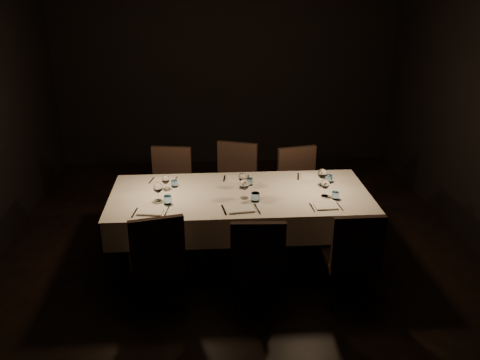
{
  "coord_description": "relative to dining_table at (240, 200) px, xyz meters",
  "views": [
    {
      "loc": [
        -0.31,
        -4.52,
        2.74
      ],
      "look_at": [
        0.0,
        0.0,
        0.9
      ],
      "focal_mm": 38.0,
      "sensor_mm": 36.0,
      "label": 1
    }
  ],
  "objects": [
    {
      "name": "chair_near_left",
      "position": [
        -0.76,
        -0.74,
        -0.17
      ],
      "size": [
        0.53,
        0.53,
        0.94
      ],
      "rotation": [
        0.0,
        0.0,
        3.36
      ],
      "color": "black",
      "rests_on": "ground"
    },
    {
      "name": "place_setting_far_left",
      "position": [
        -0.72,
        0.22,
        0.14
      ],
      "size": [
        0.3,
        0.39,
        0.16
      ],
      "rotation": [
        0.0,
        0.0,
        -0.19
      ],
      "color": "white",
      "rests_on": "dining_table"
    },
    {
      "name": "place_setting_far_center",
      "position": [
        0.04,
        0.22,
        0.14
      ],
      "size": [
        0.3,
        0.39,
        0.16
      ],
      "rotation": [
        0.0,
        0.0,
        -0.1
      ],
      "color": "white",
      "rests_on": "dining_table"
    },
    {
      "name": "place_setting_far_right",
      "position": [
        0.84,
        0.22,
        0.15
      ],
      "size": [
        0.35,
        0.41,
        0.18
      ],
      "rotation": [
        0.0,
        0.0,
        -0.18
      ],
      "color": "white",
      "rests_on": "dining_table"
    },
    {
      "name": "chair_near_right",
      "position": [
        0.92,
        -0.79,
        -0.18
      ],
      "size": [
        0.44,
        0.44,
        0.92
      ],
      "rotation": [
        0.0,
        0.0,
        3.15
      ],
      "color": "black",
      "rests_on": "ground"
    },
    {
      "name": "chair_far_right",
      "position": [
        0.73,
        0.73,
        -0.17
      ],
      "size": [
        0.53,
        0.53,
        0.94
      ],
      "rotation": [
        0.0,
        0.0,
        0.21
      ],
      "color": "black",
      "rests_on": "ground"
    },
    {
      "name": "place_setting_near_right",
      "position": [
        0.81,
        -0.22,
        0.14
      ],
      "size": [
        0.3,
        0.39,
        0.17
      ],
      "rotation": [
        0.0,
        0.0,
        0.06
      ],
      "color": "white",
      "rests_on": "dining_table"
    },
    {
      "name": "dining_table",
      "position": [
        0.0,
        0.0,
        0.0
      ],
      "size": [
        2.52,
        1.12,
        0.76
      ],
      "color": "black",
      "rests_on": "ground"
    },
    {
      "name": "chair_far_center",
      "position": [
        -0.0,
        0.86,
        -0.16
      ],
      "size": [
        0.59,
        0.59,
        0.97
      ],
      "rotation": [
        0.0,
        0.0,
        -0.33
      ],
      "color": "black",
      "rests_on": "ground"
    },
    {
      "name": "place_setting_near_left",
      "position": [
        -0.77,
        -0.22,
        0.15
      ],
      "size": [
        0.34,
        0.41,
        0.18
      ],
      "rotation": [
        0.0,
        0.0,
        -0.14
      ],
      "color": "white",
      "rests_on": "dining_table"
    },
    {
      "name": "room",
      "position": [
        0.0,
        0.0,
        0.81
      ],
      "size": [
        5.01,
        6.01,
        3.01
      ],
      "color": "black",
      "rests_on": "ground"
    },
    {
      "name": "place_setting_near_center",
      "position": [
        0.04,
        -0.22,
        0.15
      ],
      "size": [
        0.37,
        0.42,
        0.2
      ],
      "rotation": [
        0.0,
        0.0,
        0.14
      ],
      "color": "white",
      "rests_on": "dining_table"
    },
    {
      "name": "chair_near_center",
      "position": [
        0.08,
        -0.86,
        -0.17
      ],
      "size": [
        0.47,
        0.47,
        0.93
      ],
      "rotation": [
        0.0,
        0.0,
        3.09
      ],
      "color": "black",
      "rests_on": "ground"
    },
    {
      "name": "chair_far_left",
      "position": [
        -0.73,
        0.84,
        -0.17
      ],
      "size": [
        0.51,
        0.51,
        0.94
      ],
      "rotation": [
        0.0,
        0.0,
        -0.16
      ],
      "color": "black",
      "rests_on": "ground"
    }
  ]
}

